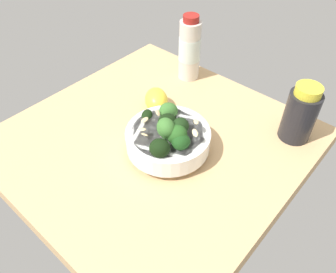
{
  "coord_description": "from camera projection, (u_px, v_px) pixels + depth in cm",
  "views": [
    {
      "loc": [
        37.78,
        -37.99,
        51.48
      ],
      "look_at": [
        4.9,
        -0.83,
        4.0
      ],
      "focal_mm": 35.76,
      "sensor_mm": 36.0,
      "label": 1
    }
  ],
  "objects": [
    {
      "name": "ground_plane",
      "position": [
        154.0,
        145.0,
        0.76
      ],
      "size": [
        60.37,
        60.37,
        4.49
      ],
      "primitive_type": "cube",
      "color": "tan"
    },
    {
      "name": "lemon_wedge",
      "position": [
        156.0,
        100.0,
        0.8
      ],
      "size": [
        9.3,
        9.02,
        5.09
      ],
      "primitive_type": "ellipsoid",
      "rotation": [
        0.0,
        0.0,
        5.59
      ],
      "color": "yellow",
      "rests_on": "ground_plane"
    },
    {
      "name": "bottle_tall",
      "position": [
        190.0,
        49.0,
        0.86
      ],
      "size": [
        5.64,
        5.64,
        17.26
      ],
      "color": "beige",
      "rests_on": "ground_plane"
    },
    {
      "name": "bottle_short",
      "position": [
        300.0,
        114.0,
        0.7
      ],
      "size": [
        6.76,
        6.76,
        13.26
      ],
      "color": "black",
      "rests_on": "ground_plane"
    },
    {
      "name": "bowl_of_broccoli",
      "position": [
        168.0,
        137.0,
        0.69
      ],
      "size": [
        17.47,
        17.47,
        10.13
      ],
      "color": "white",
      "rests_on": "ground_plane"
    }
  ]
}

